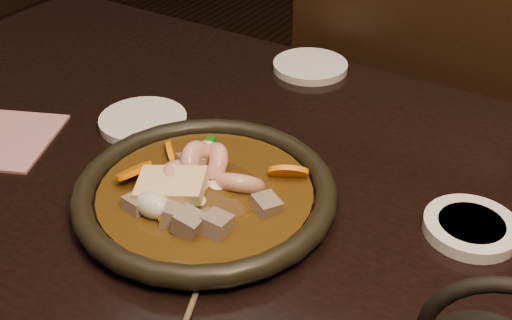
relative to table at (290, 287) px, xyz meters
The scene contains 8 objects.
table is the anchor object (origin of this frame).
chair 0.66m from the table, 96.42° to the left, with size 0.46×0.46×0.93m.
plate 0.15m from the table, behind, with size 0.31×0.31×0.03m.
stirfry 0.16m from the table, behind, with size 0.21×0.18×0.07m.
soy_dish 0.22m from the table, 34.90° to the left, with size 0.11×0.11×0.01m, color silver.
saucer_left 0.33m from the table, 161.43° to the left, with size 0.13×0.13×0.01m, color silver.
saucer_right 0.44m from the table, 115.38° to the left, with size 0.12×0.12×0.01m, color silver.
chopsticks 0.12m from the table, 130.04° to the right, with size 0.09×0.21×0.01m.
Camera 1 is at (0.25, -0.48, 1.23)m, focal length 45.00 mm.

